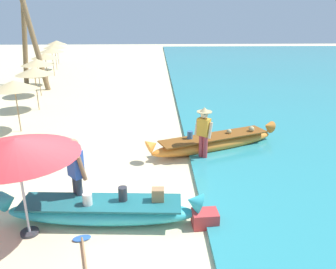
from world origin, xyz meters
TOP-DOWN VIEW (x-y plane):
  - ground_plane at (0.00, 0.00)m, footprint 80.00×80.00m
  - boat_cyan_foreground at (0.43, -0.33)m, footprint 4.31×0.98m
  - boat_orange_midground at (3.44, 3.50)m, footprint 4.45×2.26m
  - person_vendor_hatted at (2.98, 2.79)m, footprint 0.54×0.49m
  - person_tourist_customer at (-0.13, 0.04)m, footprint 0.52×0.55m
  - patio_umbrella_large at (-0.99, -0.69)m, footprint 2.33×2.33m
  - parasol_row_0 at (-3.44, 5.61)m, footprint 1.60×1.60m
  - parasol_row_1 at (-3.70, 8.55)m, footprint 1.60×1.60m
  - parasol_row_2 at (-4.43, 11.26)m, footprint 1.60×1.60m
  - parasol_row_3 at (-4.83, 13.96)m, footprint 1.60×1.60m
  - parasol_row_4 at (-5.34, 17.15)m, footprint 1.60×1.60m
  - parasol_row_5 at (-5.85, 19.70)m, footprint 1.60×1.60m
  - parasol_row_6 at (-6.46, 22.62)m, footprint 1.60×1.60m
  - cooler_box at (2.58, -0.54)m, footprint 0.56×0.43m
  - paddle at (0.24, -1.43)m, footprint 0.66×1.74m

SIDE VIEW (x-z plane):
  - ground_plane at x=0.00m, z-range 0.00..0.00m
  - paddle at x=0.24m, z-range 0.00..0.06m
  - cooler_box at x=2.58m, z-range 0.00..0.33m
  - boat_cyan_foreground at x=0.43m, z-range -0.12..0.67m
  - boat_orange_midground at x=3.44m, z-range -0.11..0.66m
  - person_vendor_hatted at x=2.98m, z-range 0.13..1.76m
  - person_tourist_customer at x=-0.13m, z-range 0.12..1.87m
  - parasol_row_0 at x=-3.44m, z-range 0.79..2.70m
  - parasol_row_1 at x=-3.70m, z-range 0.79..2.70m
  - parasol_row_2 at x=-4.43m, z-range 0.79..2.70m
  - parasol_row_3 at x=-4.83m, z-range 0.79..2.70m
  - parasol_row_4 at x=-5.34m, z-range 0.79..2.70m
  - parasol_row_5 at x=-5.85m, z-range 0.79..2.70m
  - parasol_row_6 at x=-6.46m, z-range 0.79..2.70m
  - patio_umbrella_large at x=-0.99m, z-range 0.85..2.90m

